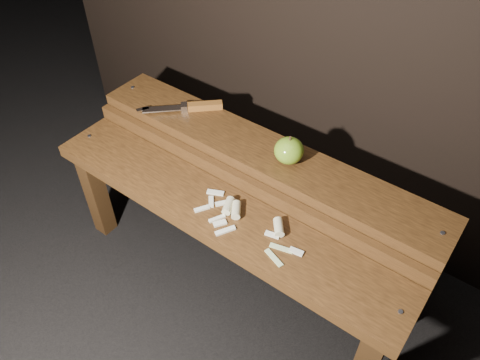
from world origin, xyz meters
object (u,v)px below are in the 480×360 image
Objects in this scene: bench_front_tier at (216,226)px; knife at (194,107)px; bench_rear_tier at (260,170)px; apple at (289,151)px.

bench_front_tier is 0.43m from knife.
bench_rear_tier is 0.16m from apple.
bench_front_tier is at bearing -112.55° from apple.
apple is at bearing 67.45° from bench_front_tier.
bench_front_tier is 5.34× the size of knife.
bench_rear_tier is 5.34× the size of knife.
bench_front_tier is 0.31m from apple.
apple reaches higher than bench_rear_tier.
apple reaches higher than knife.
knife is at bearing 173.50° from bench_rear_tier.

